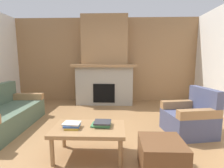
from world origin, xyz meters
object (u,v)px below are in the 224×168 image
coffee_table (89,131)px  ottoman (161,156)px  armchair (190,118)px  fireplace (105,66)px  couch (2,115)px

coffee_table → ottoman: 1.00m
armchair → fireplace: bearing=128.1°
couch → coffee_table: 2.08m
armchair → ottoman: armchair is taller
couch → fireplace: bearing=48.9°
ottoman → coffee_table: bearing=161.7°
armchair → coffee_table: size_ratio=0.88×
armchair → ottoman: bearing=-125.9°
fireplace → armchair: (1.75, -2.24, -0.87)m
ottoman → fireplace: bearing=105.6°
fireplace → couch: 2.98m
fireplace → ottoman: fireplace is taller
fireplace → coffee_table: fireplace is taller
ottoman → armchair: bearing=54.1°
coffee_table → ottoman: coffee_table is taller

